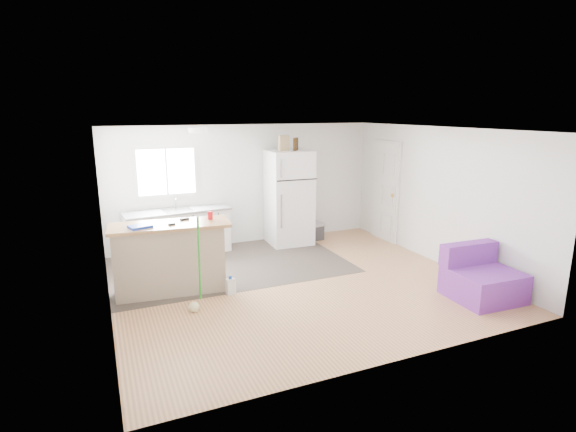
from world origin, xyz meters
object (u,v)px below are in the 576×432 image
object	(u,v)px
cleaner_jug	(231,286)
refrigerator	(289,198)
mop	(196,294)
kitchen_cabinets	(178,232)
blue_tray	(140,226)
bottle_right	(297,144)
purple_seat	(481,279)
bottle_left	(295,144)
red_cup	(210,215)
cooler	(311,231)
cardboard_box	(284,143)
peninsula	(170,258)

from	to	relation	value
cleaner_jug	refrigerator	bearing A→B (deg)	40.91
cleaner_jug	mop	xyz separation A→B (m)	(-0.59, -0.33, 0.11)
kitchen_cabinets	blue_tray	size ratio (longest dim) A/B	6.64
refrigerator	mop	xyz separation A→B (m)	(-2.45, -2.43, -0.72)
cleaner_jug	bottle_right	bearing A→B (deg)	38.65
purple_seat	bottle_right	bearing A→B (deg)	112.20
refrigerator	bottle_left	distance (m)	1.08
refrigerator	red_cup	xyz separation A→B (m)	(-2.01, -1.61, 0.17)
cooler	bottle_left	world-z (taller)	bottle_left
mop	red_cup	world-z (taller)	mop
purple_seat	blue_tray	distance (m)	4.96
cooler	red_cup	distance (m)	3.14
cooler	cleaner_jug	world-z (taller)	cooler
cleaner_jug	bottle_left	world-z (taller)	bottle_left
cleaner_jug	cardboard_box	xyz separation A→B (m)	(1.73, 2.06, 1.92)
bottle_left	red_cup	bearing A→B (deg)	-144.10
cleaner_jug	red_cup	xyz separation A→B (m)	(-0.15, 0.49, 0.99)
peninsula	cleaner_jug	bearing A→B (deg)	-24.58
cleaner_jug	cardboard_box	world-z (taller)	cardboard_box
cleaner_jug	mop	size ratio (longest dim) A/B	0.21
peninsula	refrigerator	xyz separation A→B (m)	(2.65, 1.64, 0.41)
refrigerator	blue_tray	xyz separation A→B (m)	(-3.04, -1.71, 0.13)
peninsula	blue_tray	world-z (taller)	blue_tray
blue_tray	peninsula	bearing A→B (deg)	10.63
cooler	blue_tray	size ratio (longest dim) A/B	1.72
mop	bottle_left	distance (m)	3.89
cooler	kitchen_cabinets	bearing A→B (deg)	169.59
purple_seat	cardboard_box	bearing A→B (deg)	116.68
refrigerator	cooler	world-z (taller)	refrigerator
kitchen_cabinets	cooler	size ratio (longest dim) A/B	3.87
peninsula	bottle_left	world-z (taller)	bottle_left
mop	bottle_left	size ratio (longest dim) A/B	5.35
kitchen_cabinets	peninsula	world-z (taller)	kitchen_cabinets
red_cup	bottle_left	distance (m)	2.74
cooler	cardboard_box	bearing A→B (deg)	175.94
cooler	blue_tray	bearing A→B (deg)	-162.46
cleaner_jug	cooler	bearing A→B (deg)	33.94
red_cup	bottle_right	world-z (taller)	bottle_right
kitchen_cabinets	cardboard_box	xyz separation A→B (m)	(2.09, -0.15, 1.60)
kitchen_cabinets	bottle_left	distance (m)	2.80
kitchen_cabinets	refrigerator	size ratio (longest dim) A/B	1.05
cleaner_jug	red_cup	bearing A→B (deg)	99.14
peninsula	refrigerator	world-z (taller)	refrigerator
kitchen_cabinets	purple_seat	distance (m)	5.26
kitchen_cabinets	cooler	world-z (taller)	kitchen_cabinets
red_cup	cooler	bearing A→B (deg)	32.60
cooler	bottle_right	xyz separation A→B (m)	(-0.35, 0.01, 1.84)
refrigerator	cleaner_jug	distance (m)	2.92
purple_seat	red_cup	world-z (taller)	red_cup
kitchen_cabinets	peninsula	distance (m)	1.80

